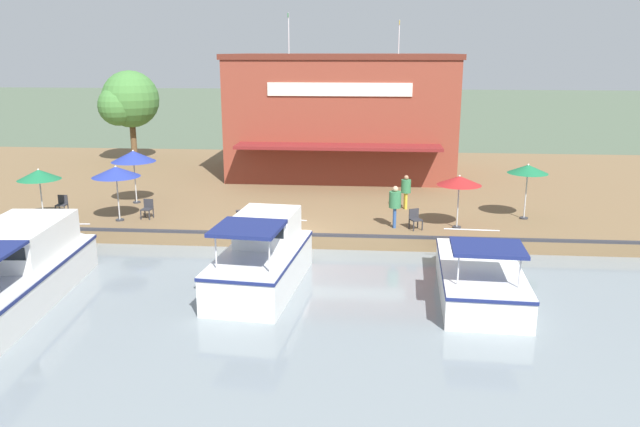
# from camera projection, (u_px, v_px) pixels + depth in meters

# --- Properties ---
(ground_plane) EXTENTS (220.00, 220.00, 0.00)m
(ground_plane) POSITION_uv_depth(u_px,v_px,m) (278.00, 250.00, 25.17)
(ground_plane) COLOR #4C5B47
(quay_deck) EXTENTS (22.00, 56.00, 0.60)m
(quay_deck) POSITION_uv_depth(u_px,v_px,m) (307.00, 186.00, 35.70)
(quay_deck) COLOR brown
(quay_deck) RESTS_ON ground
(quay_edge_fender) EXTENTS (0.20, 50.40, 0.10)m
(quay_edge_fender) POSITION_uv_depth(u_px,v_px,m) (279.00, 234.00, 25.10)
(quay_edge_fender) COLOR #2D2D33
(quay_edge_fender) RESTS_ON quay_deck
(waterfront_restaurant) EXTENTS (9.79, 13.04, 9.33)m
(waterfront_restaurant) POSITION_uv_depth(u_px,v_px,m) (343.00, 114.00, 37.17)
(waterfront_restaurant) COLOR brown
(waterfront_restaurant) RESTS_ON quay_deck
(patio_umbrella_mid_patio_right) EXTENTS (1.83, 1.83, 2.25)m
(patio_umbrella_mid_patio_right) POSITION_uv_depth(u_px,v_px,m) (459.00, 181.00, 25.64)
(patio_umbrella_mid_patio_right) COLOR #B7B7B7
(patio_umbrella_mid_patio_right) RESTS_ON quay_deck
(patio_umbrella_back_row) EXTENTS (2.05, 2.05, 2.43)m
(patio_umbrella_back_row) POSITION_uv_depth(u_px,v_px,m) (116.00, 172.00, 26.72)
(patio_umbrella_back_row) COLOR #B7B7B7
(patio_umbrella_back_row) RESTS_ON quay_deck
(patio_umbrella_far_corner) EXTENTS (1.81, 1.81, 2.30)m
(patio_umbrella_far_corner) POSITION_uv_depth(u_px,v_px,m) (39.00, 175.00, 26.78)
(patio_umbrella_far_corner) COLOR #B7B7B7
(patio_umbrella_far_corner) RESTS_ON quay_deck
(patio_umbrella_near_quay_edge) EXTENTS (2.11, 2.11, 2.60)m
(patio_umbrella_near_quay_edge) POSITION_uv_depth(u_px,v_px,m) (133.00, 156.00, 29.86)
(patio_umbrella_near_quay_edge) COLOR #B7B7B7
(patio_umbrella_near_quay_edge) RESTS_ON quay_deck
(patio_umbrella_by_entrance) EXTENTS (1.74, 1.74, 2.46)m
(patio_umbrella_by_entrance) POSITION_uv_depth(u_px,v_px,m) (528.00, 169.00, 27.00)
(patio_umbrella_by_entrance) COLOR #B7B7B7
(patio_umbrella_by_entrance) RESTS_ON quay_deck
(cafe_chair_facing_river) EXTENTS (0.48, 0.48, 0.85)m
(cafe_chair_facing_river) POSITION_uv_depth(u_px,v_px,m) (147.00, 208.00, 27.53)
(cafe_chair_facing_river) COLOR #2D2D33
(cafe_chair_facing_river) RESTS_ON quay_deck
(cafe_chair_back_row_seat) EXTENTS (0.58, 0.58, 0.85)m
(cafe_chair_back_row_seat) POSITION_uv_depth(u_px,v_px,m) (415.00, 218.00, 25.84)
(cafe_chair_back_row_seat) COLOR #2D2D33
(cafe_chair_back_row_seat) RESTS_ON quay_deck
(cafe_chair_mid_patio) EXTENTS (0.47, 0.47, 0.85)m
(cafe_chair_mid_patio) POSITION_uv_depth(u_px,v_px,m) (62.00, 203.00, 28.30)
(cafe_chair_mid_patio) COLOR #2D2D33
(cafe_chair_mid_patio) RESTS_ON quay_deck
(person_at_quay_edge) EXTENTS (0.50, 0.50, 1.78)m
(person_at_quay_edge) POSITION_uv_depth(u_px,v_px,m) (395.00, 201.00, 25.91)
(person_at_quay_edge) COLOR #2D5193
(person_at_quay_edge) RESTS_ON quay_deck
(person_mid_patio) EXTENTS (0.45, 0.45, 1.60)m
(person_mid_patio) POSITION_uv_depth(u_px,v_px,m) (406.00, 188.00, 29.06)
(person_mid_patio) COLOR gold
(person_mid_patio) RESTS_ON quay_deck
(motorboat_distant_upstream) EXTENTS (6.66, 2.98, 2.50)m
(motorboat_distant_upstream) POSITION_uv_depth(u_px,v_px,m) (266.00, 256.00, 21.36)
(motorboat_distant_upstream) COLOR white
(motorboat_distant_upstream) RESTS_ON river_water
(motorboat_mid_row) EXTENTS (6.84, 2.82, 2.11)m
(motorboat_mid_row) POSITION_uv_depth(u_px,v_px,m) (477.00, 272.00, 20.72)
(motorboat_mid_row) COLOR white
(motorboat_mid_row) RESTS_ON river_water
(motorboat_outer_channel) EXTENTS (9.44, 3.58, 2.34)m
(motorboat_outer_channel) POSITION_uv_depth(u_px,v_px,m) (19.00, 269.00, 20.19)
(motorboat_outer_channel) COLOR silver
(motorboat_outer_channel) RESTS_ON river_water
(mooring_post) EXTENTS (0.22, 0.22, 0.93)m
(mooring_post) POSITION_uv_depth(u_px,v_px,m) (239.00, 221.00, 25.37)
(mooring_post) COLOR #473323
(mooring_post) RESTS_ON quay_deck
(tree_behind_restaurant) EXTENTS (3.92, 3.74, 5.97)m
(tree_behind_restaurant) POSITION_uv_depth(u_px,v_px,m) (127.00, 101.00, 41.05)
(tree_behind_restaurant) COLOR brown
(tree_behind_restaurant) RESTS_ON quay_deck
(tree_upstream_bank) EXTENTS (3.70, 3.52, 6.37)m
(tree_upstream_bank) POSITION_uv_depth(u_px,v_px,m) (368.00, 95.00, 39.13)
(tree_upstream_bank) COLOR brown
(tree_upstream_bank) RESTS_ON quay_deck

